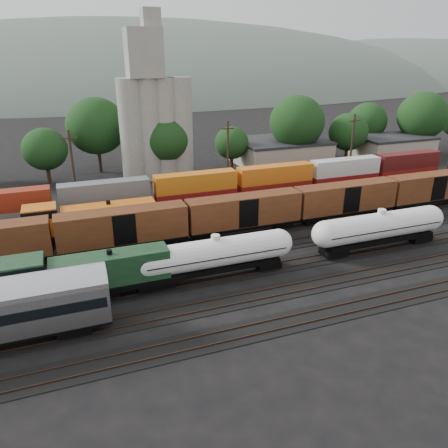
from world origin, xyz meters
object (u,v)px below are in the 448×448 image
object	(u,v)px
green_locomotive	(76,276)
tank_car_a	(216,254)
orange_locomotive	(83,220)
grain_silo	(155,117)

from	to	relation	value
green_locomotive	tank_car_a	world-z (taller)	green_locomotive
tank_car_a	orange_locomotive	bearing A→B (deg)	129.03
grain_silo	orange_locomotive	bearing A→B (deg)	-120.20
orange_locomotive	grain_silo	xyz separation A→B (m)	(15.13, 26.00, 8.54)
green_locomotive	orange_locomotive	size ratio (longest dim) A/B	0.96
green_locomotive	tank_car_a	bearing A→B (deg)	0.00
orange_locomotive	grain_silo	distance (m)	31.27
green_locomotive	grain_silo	size ratio (longest dim) A/B	0.63
green_locomotive	grain_silo	distance (m)	45.09
green_locomotive	grain_silo	xyz separation A→B (m)	(16.72, 41.00, 8.51)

